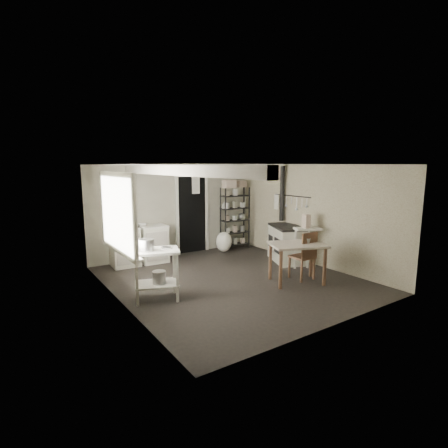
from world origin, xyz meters
TOP-DOWN VIEW (x-y plane):
  - floor at (0.00, 0.00)m, footprint 5.00×5.00m
  - ceiling at (0.00, 0.00)m, footprint 5.00×5.00m
  - wall_back at (0.00, 2.50)m, footprint 4.50×0.02m
  - wall_front at (0.00, -2.50)m, footprint 4.50×0.02m
  - wall_left at (-2.25, 0.00)m, footprint 0.02×5.00m
  - wall_right at (2.25, 0.00)m, footprint 0.02×5.00m
  - window at (-2.22, 0.20)m, footprint 0.12×1.76m
  - doorway at (0.45, 2.47)m, footprint 0.96×0.10m
  - ceiling_beam at (-1.20, 0.00)m, footprint 0.18×5.00m
  - wallpaper_panel at (2.24, 0.00)m, footprint 0.01×5.00m
  - utensil_rail at (2.19, 0.60)m, footprint 0.06×1.20m
  - prep_table at (-1.68, -0.13)m, footprint 0.90×0.77m
  - stockpot at (-1.84, -0.12)m, footprint 0.30×0.30m
  - saucepan at (-1.49, -0.13)m, footprint 0.23×0.23m
  - bucket at (-1.66, -0.19)m, footprint 0.26×0.26m
  - base_cabinets at (-1.14, 2.16)m, footprint 1.38×0.65m
  - mixing_bowl at (-1.04, 2.16)m, footprint 0.35×0.35m
  - counter_cup at (-1.46, 2.02)m, footprint 0.15×0.15m
  - shelf_rack at (1.63, 2.19)m, footprint 0.82×0.36m
  - shelf_jar at (1.29, 2.22)m, footprint 0.08×0.09m
  - storage_box_a at (1.41, 2.16)m, footprint 0.35×0.31m
  - storage_box_b at (1.82, 2.23)m, footprint 0.31×0.30m
  - stove at (1.88, 0.41)m, footprint 1.00×1.25m
  - stovepipe at (2.13, 0.87)m, footprint 0.14×0.14m
  - side_ledge at (1.86, -0.27)m, footprint 0.68×0.54m
  - oats_box at (1.82, -0.24)m, footprint 0.18×0.23m
  - work_table at (0.95, -0.85)m, footprint 1.23×1.06m
  - table_cup at (1.15, -0.93)m, footprint 0.11×0.11m
  - chair at (1.21, -0.74)m, footprint 0.42×0.44m
  - flour_sack at (1.15, 2.02)m, footprint 0.52×0.47m
  - floor_crock at (1.48, 0.08)m, footprint 0.15×0.15m

SIDE VIEW (x-z plane):
  - floor at x=0.00m, z-range 0.00..0.00m
  - floor_crock at x=1.48m, z-range 0.00..0.15m
  - flour_sack at x=1.15m, z-range -0.03..0.51m
  - work_table at x=0.95m, z-range -0.01..0.77m
  - bucket at x=-1.66m, z-range 0.26..0.51m
  - prep_table at x=-1.68m, z-range -0.04..0.84m
  - side_ledge at x=1.86m, z-range -0.03..0.89m
  - stove at x=1.88m, z-range 0.01..0.87m
  - base_cabinets at x=-1.14m, z-range 0.02..0.90m
  - chair at x=1.21m, z-range -0.01..0.98m
  - table_cup at x=1.15m, z-range 0.76..0.86m
  - saucepan at x=-1.49m, z-range 0.80..0.90m
  - stockpot at x=-1.84m, z-range 0.80..1.08m
  - shelf_rack at x=1.63m, z-range 0.10..1.80m
  - mixing_bowl at x=-1.04m, z-range 0.92..0.99m
  - counter_cup at x=-1.46m, z-range 0.92..1.01m
  - doorway at x=0.45m, z-range -0.04..2.04m
  - oats_box at x=1.82m, z-range 0.86..1.16m
  - wall_back at x=0.00m, z-range 0.00..2.30m
  - wall_front at x=0.00m, z-range 0.00..2.30m
  - wall_left at x=-2.25m, z-range 0.00..2.30m
  - wall_right at x=2.25m, z-range 0.00..2.30m
  - wallpaper_panel at x=2.24m, z-range 0.00..2.30m
  - shelf_jar at x=1.29m, z-range 1.27..1.45m
  - window at x=-2.22m, z-range 0.86..2.14m
  - utensil_rail at x=2.19m, z-range 1.33..1.77m
  - stovepipe at x=2.13m, z-range 0.85..2.33m
  - storage_box_b at x=1.82m, z-range 1.90..2.08m
  - storage_box_a at x=1.41m, z-range 1.90..2.12m
  - ceiling_beam at x=-1.20m, z-range 2.11..2.29m
  - ceiling at x=0.00m, z-range 2.30..2.30m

